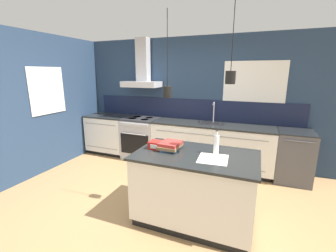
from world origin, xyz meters
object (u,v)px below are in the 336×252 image
object	(u,v)px
dishwasher	(293,156)
bottle_on_island	(216,144)
book_stack	(170,146)
oven_range	(141,138)
red_supply_box	(158,145)

from	to	relation	value
dishwasher	bottle_on_island	size ratio (longest dim) A/B	2.98
dishwasher	book_stack	xyz separation A→B (m)	(-1.68, -1.68, 0.51)
oven_range	book_stack	world-z (taller)	book_stack
dishwasher	red_supply_box	size ratio (longest dim) A/B	4.24
oven_range	bottle_on_island	distance (m)	2.59
oven_range	book_stack	bearing A→B (deg)	-51.11
book_stack	dishwasher	bearing A→B (deg)	45.04
oven_range	red_supply_box	world-z (taller)	red_supply_box
bottle_on_island	red_supply_box	world-z (taller)	bottle_on_island
oven_range	red_supply_box	bearing A→B (deg)	-55.29
oven_range	bottle_on_island	size ratio (longest dim) A/B	2.98
bottle_on_island	book_stack	size ratio (longest dim) A/B	0.85
oven_range	red_supply_box	xyz separation A→B (m)	(1.18, -1.71, 0.50)
book_stack	red_supply_box	xyz separation A→B (m)	(-0.17, -0.03, -0.00)
bottle_on_island	book_stack	world-z (taller)	bottle_on_island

